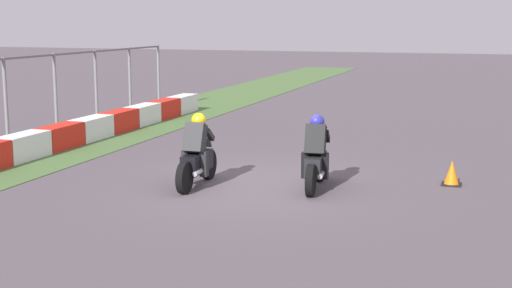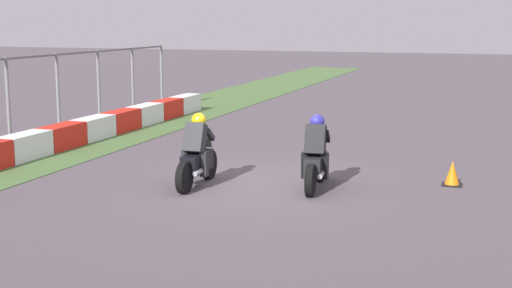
% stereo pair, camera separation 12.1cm
% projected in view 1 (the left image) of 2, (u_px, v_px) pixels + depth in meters
% --- Properties ---
extents(ground_plane, '(120.00, 120.00, 0.00)m').
position_uv_depth(ground_plane, '(257.00, 185.00, 15.03)').
color(ground_plane, '#544A51').
extents(track_barrier, '(22.01, 0.60, 0.64)m').
position_uv_depth(track_barrier, '(2.00, 153.00, 16.94)').
color(track_barrier, red).
rests_on(track_barrier, ground_plane).
extents(rider_lane_a, '(2.04, 0.57, 1.51)m').
position_uv_depth(rider_lane_a, '(316.00, 158.00, 14.66)').
color(rider_lane_a, black).
rests_on(rider_lane_a, ground_plane).
extents(rider_lane_b, '(2.04, 0.55, 1.51)m').
position_uv_depth(rider_lane_b, '(197.00, 156.00, 14.88)').
color(rider_lane_b, black).
rests_on(rider_lane_b, ground_plane).
extents(traffic_cone, '(0.40, 0.40, 0.52)m').
position_uv_depth(traffic_cone, '(452.00, 174.00, 15.02)').
color(traffic_cone, black).
rests_on(traffic_cone, ground_plane).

